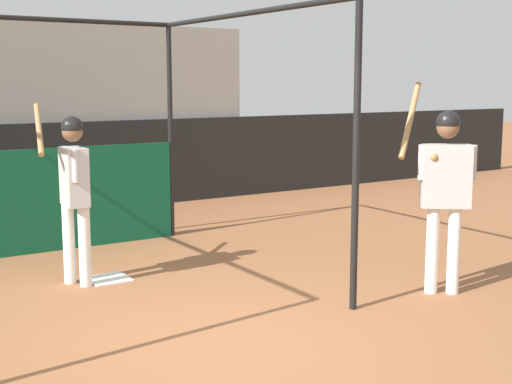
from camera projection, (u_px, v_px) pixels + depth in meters
name	position (u px, v px, depth m)	size (l,w,h in m)	color
ground_plane	(218.00, 344.00, 6.05)	(60.00, 60.00, 0.00)	#935B38
outfield_wall	(12.00, 171.00, 11.49)	(24.00, 0.12, 1.53)	black
batting_cage	(40.00, 162.00, 8.45)	(4.16, 4.06, 3.01)	black
home_plate	(109.00, 279.00, 8.01)	(0.44, 0.44, 0.02)	white
player_batter	(73.00, 183.00, 7.65)	(0.51, 0.89, 1.97)	white
player_waiting	(445.00, 182.00, 7.32)	(0.83, 0.63, 2.20)	white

